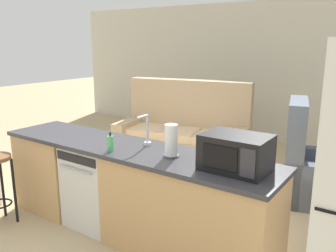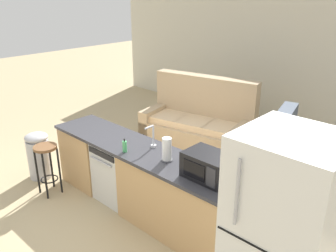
# 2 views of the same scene
# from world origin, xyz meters

# --- Properties ---
(ground_plane) EXTENTS (24.00, 24.00, 0.00)m
(ground_plane) POSITION_xyz_m (0.00, 0.00, 0.00)
(ground_plane) COLOR tan
(wall_back) EXTENTS (10.00, 0.06, 2.60)m
(wall_back) POSITION_xyz_m (0.30, 4.20, 1.30)
(wall_back) COLOR beige
(wall_back) RESTS_ON ground_plane
(kitchen_counter) EXTENTS (2.94, 0.66, 0.90)m
(kitchen_counter) POSITION_xyz_m (0.24, 0.00, 0.42)
(kitchen_counter) COLOR tan
(kitchen_counter) RESTS_ON ground_plane
(dishwasher) EXTENTS (0.58, 0.61, 0.84)m
(dishwasher) POSITION_xyz_m (-0.25, -0.00, 0.42)
(dishwasher) COLOR silver
(dishwasher) RESTS_ON ground_plane
(microwave) EXTENTS (0.50, 0.37, 0.28)m
(microwave) POSITION_xyz_m (1.24, -0.00, 1.04)
(microwave) COLOR black
(microwave) RESTS_ON kitchen_counter
(sink_faucet) EXTENTS (0.07, 0.18, 0.30)m
(sink_faucet) POSITION_xyz_m (0.27, 0.13, 1.03)
(sink_faucet) COLOR silver
(sink_faucet) RESTS_ON kitchen_counter
(paper_towel_roll) EXTENTS (0.14, 0.14, 0.28)m
(paper_towel_roll) POSITION_xyz_m (0.65, -0.01, 1.04)
(paper_towel_roll) COLOR #4C4C51
(paper_towel_roll) RESTS_ON kitchen_counter
(soap_bottle) EXTENTS (0.06, 0.06, 0.18)m
(soap_bottle) POSITION_xyz_m (0.11, -0.20, 0.97)
(soap_bottle) COLOR #4CB266
(soap_bottle) RESTS_ON kitchen_counter
(couch) EXTENTS (2.14, 1.28, 1.27)m
(couch) POSITION_xyz_m (-0.61, 2.20, 0.39)
(couch) COLOR tan
(couch) RESTS_ON ground_plane
(armchair) EXTENTS (0.99, 1.03, 1.20)m
(armchair) POSITION_xyz_m (1.41, 1.85, 0.35)
(armchair) COLOR #515B6B
(armchair) RESTS_ON ground_plane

